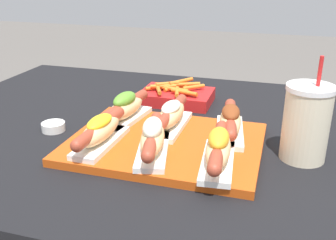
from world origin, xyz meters
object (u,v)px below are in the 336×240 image
hot_dog_1 (153,138)px  fries_basket (177,96)px  hot_dog_2 (218,149)px  serving_tray (165,143)px  hot_dog_4 (171,115)px  sauce_bowl (53,126)px  hot_dog_0 (100,131)px  drink_cup (306,123)px  hot_dog_3 (125,108)px  hot_dog_5 (230,121)px

hot_dog_1 → fries_basket: bearing=97.9°
hot_dog_1 → hot_dog_2: bearing=-4.5°
hot_dog_1 → hot_dog_2: (0.14, -0.01, -0.00)m
serving_tray → hot_dog_1: size_ratio=1.99×
hot_dog_4 → sauce_bowl: 0.29m
hot_dog_0 → sauce_bowl: 0.18m
sauce_bowl → hot_dog_1: bearing=-15.4°
hot_dog_0 → drink_cup: 0.43m
hot_dog_2 → hot_dog_3: bearing=148.7°
hot_dog_2 → hot_dog_5: 0.15m
serving_tray → hot_dog_5: bearing=27.6°
serving_tray → hot_dog_3: hot_dog_3 is taller
hot_dog_0 → hot_dog_4: size_ratio=1.00×
serving_tray → hot_dog_4: (-0.01, 0.07, 0.04)m
hot_dog_0 → hot_dog_1: (0.12, -0.01, 0.00)m
hot_dog_3 → fries_basket: hot_dog_3 is taller
hot_dog_5 → fries_basket: bearing=129.7°
hot_dog_2 → fries_basket: bearing=116.5°
serving_tray → hot_dog_2: 0.16m
serving_tray → hot_dog_4: size_ratio=1.94×
hot_dog_1 → hot_dog_5: bearing=45.0°
hot_dog_1 → fries_basket: size_ratio=1.04×
drink_cup → sauce_bowl: bearing=-177.8°
hot_dog_0 → hot_dog_4: 0.18m
hot_dog_3 → drink_cup: drink_cup is taller
sauce_bowl → fries_basket: (0.23, 0.29, 0.01)m
serving_tray → hot_dog_5: size_ratio=1.96×
hot_dog_0 → hot_dog_3: bearing=90.4°
hot_dog_2 → hot_dog_3: hot_dog_3 is taller
hot_dog_3 → hot_dog_4: hot_dog_3 is taller
hot_dog_5 → hot_dog_3: bearing=178.3°
serving_tray → drink_cup: size_ratio=1.91×
hot_dog_1 → sauce_bowl: bearing=164.6°
sauce_bowl → fries_basket: fries_basket is taller
hot_dog_1 → fries_basket: 0.37m
hot_dog_1 → sauce_bowl: size_ratio=3.72×
serving_tray → hot_dog_2: size_ratio=1.95×
hot_dog_3 → fries_basket: size_ratio=1.05×
serving_tray → fries_basket: size_ratio=2.06×
hot_dog_2 → hot_dog_5: hot_dog_2 is taller
hot_dog_1 → hot_dog_3: bearing=129.7°
hot_dog_3 → hot_dog_5: bearing=-1.7°
hot_dog_0 → hot_dog_1: 0.12m
hot_dog_0 → drink_cup: (0.42, 0.10, 0.03)m
hot_dog_3 → sauce_bowl: 0.18m
hot_dog_3 → sauce_bowl: bearing=-157.4°
hot_dog_2 → sauce_bowl: size_ratio=3.80×
hot_dog_3 → hot_dog_4: (0.12, -0.01, -0.00)m
hot_dog_4 → sauce_bowl: bearing=-168.4°
hot_dog_0 → hot_dog_2: bearing=-3.6°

